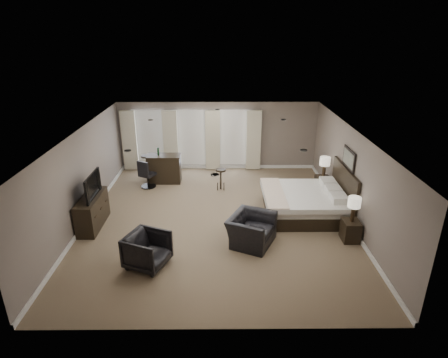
{
  "coord_description": "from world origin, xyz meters",
  "views": [
    {
      "loc": [
        0.12,
        -9.6,
        5.19
      ],
      "look_at": [
        0.2,
        0.4,
        1.1
      ],
      "focal_mm": 30.0,
      "sensor_mm": 36.0,
      "label": 1
    }
  ],
  "objects_px": {
    "dresser": "(92,211)",
    "armchair_far": "(147,249)",
    "nightstand_far": "(322,186)",
    "armchair_near": "(251,225)",
    "bed": "(306,192)",
    "desk_chair": "(147,174)",
    "nightstand_near": "(350,231)",
    "bar_stool_right": "(221,179)",
    "bar_counter": "(165,169)",
    "lamp_near": "(353,209)",
    "tv": "(90,194)",
    "bar_stool_left": "(147,165)",
    "lamp_far": "(324,167)"
  },
  "relations": [
    {
      "from": "nightstand_near",
      "to": "armchair_far",
      "type": "xyz_separation_m",
      "value": [
        -5.06,
        -1.09,
        0.17
      ]
    },
    {
      "from": "armchair_near",
      "to": "bar_stool_left",
      "type": "height_order",
      "value": "armchair_near"
    },
    {
      "from": "dresser",
      "to": "bed",
      "type": "bearing_deg",
      "value": 6.07
    },
    {
      "from": "armchair_near",
      "to": "nightstand_far",
      "type": "bearing_deg",
      "value": -15.0
    },
    {
      "from": "nightstand_near",
      "to": "lamp_near",
      "type": "xyz_separation_m",
      "value": [
        0.0,
        0.0,
        0.61
      ]
    },
    {
      "from": "nightstand_near",
      "to": "armchair_far",
      "type": "distance_m",
      "value": 5.18
    },
    {
      "from": "bed",
      "to": "tv",
      "type": "height_order",
      "value": "bed"
    },
    {
      "from": "desk_chair",
      "to": "armchair_far",
      "type": "bearing_deg",
      "value": 129.24
    },
    {
      "from": "bar_counter",
      "to": "armchair_near",
      "type": "bearing_deg",
      "value": -55.99
    },
    {
      "from": "tv",
      "to": "desk_chair",
      "type": "height_order",
      "value": "tv"
    },
    {
      "from": "nightstand_near",
      "to": "dresser",
      "type": "relative_size",
      "value": 0.36
    },
    {
      "from": "dresser",
      "to": "armchair_far",
      "type": "bearing_deg",
      "value": -45.54
    },
    {
      "from": "nightstand_far",
      "to": "bar_stool_right",
      "type": "xyz_separation_m",
      "value": [
        -3.37,
        0.43,
        0.06
      ]
    },
    {
      "from": "lamp_near",
      "to": "armchair_near",
      "type": "xyz_separation_m",
      "value": [
        -2.59,
        -0.11,
        -0.38
      ]
    },
    {
      "from": "lamp_near",
      "to": "bar_stool_right",
      "type": "height_order",
      "value": "lamp_near"
    },
    {
      "from": "bar_counter",
      "to": "bar_stool_left",
      "type": "bearing_deg",
      "value": 140.33
    },
    {
      "from": "tv",
      "to": "bar_stool_right",
      "type": "height_order",
      "value": "tv"
    },
    {
      "from": "nightstand_far",
      "to": "bar_stool_right",
      "type": "height_order",
      "value": "bar_stool_right"
    },
    {
      "from": "armchair_far",
      "to": "bar_stool_right",
      "type": "xyz_separation_m",
      "value": [
        1.69,
        4.42,
        -0.09
      ]
    },
    {
      "from": "armchair_far",
      "to": "bar_counter",
      "type": "bearing_deg",
      "value": 25.93
    },
    {
      "from": "lamp_far",
      "to": "dresser",
      "type": "relative_size",
      "value": 0.45
    },
    {
      "from": "lamp_far",
      "to": "armchair_far",
      "type": "bearing_deg",
      "value": -141.72
    },
    {
      "from": "nightstand_far",
      "to": "lamp_near",
      "type": "bearing_deg",
      "value": -90.0
    },
    {
      "from": "bed",
      "to": "armchair_far",
      "type": "distance_m",
      "value": 4.89
    },
    {
      "from": "nightstand_near",
      "to": "dresser",
      "type": "bearing_deg",
      "value": 173.34
    },
    {
      "from": "bar_stool_right",
      "to": "tv",
      "type": "bearing_deg",
      "value": -144.62
    },
    {
      "from": "bar_stool_left",
      "to": "bar_stool_right",
      "type": "bearing_deg",
      "value": -25.14
    },
    {
      "from": "nightstand_near",
      "to": "bed",
      "type": "bearing_deg",
      "value": 121.54
    },
    {
      "from": "bed",
      "to": "desk_chair",
      "type": "relative_size",
      "value": 2.3
    },
    {
      "from": "dresser",
      "to": "armchair_near",
      "type": "height_order",
      "value": "armchair_near"
    },
    {
      "from": "lamp_far",
      "to": "tv",
      "type": "xyz_separation_m",
      "value": [
        -6.92,
        -2.09,
        0.01
      ]
    },
    {
      "from": "bed",
      "to": "dresser",
      "type": "distance_m",
      "value": 6.07
    },
    {
      "from": "lamp_far",
      "to": "armchair_far",
      "type": "distance_m",
      "value": 6.46
    },
    {
      "from": "lamp_near",
      "to": "bed",
      "type": "bearing_deg",
      "value": 121.54
    },
    {
      "from": "nightstand_near",
      "to": "bar_stool_right",
      "type": "height_order",
      "value": "bar_stool_right"
    },
    {
      "from": "dresser",
      "to": "desk_chair",
      "type": "height_order",
      "value": "desk_chair"
    },
    {
      "from": "tv",
      "to": "armchair_far",
      "type": "bearing_deg",
      "value": -135.54
    },
    {
      "from": "nightstand_near",
      "to": "bar_stool_right",
      "type": "distance_m",
      "value": 4.74
    },
    {
      "from": "lamp_near",
      "to": "bar_counter",
      "type": "bearing_deg",
      "value": 143.31
    },
    {
      "from": "nightstand_near",
      "to": "desk_chair",
      "type": "relative_size",
      "value": 0.56
    },
    {
      "from": "bed",
      "to": "tv",
      "type": "distance_m",
      "value": 6.07
    },
    {
      "from": "nightstand_near",
      "to": "armchair_far",
      "type": "height_order",
      "value": "armchair_far"
    },
    {
      "from": "nightstand_near",
      "to": "armchair_near",
      "type": "height_order",
      "value": "armchair_near"
    },
    {
      "from": "bed",
      "to": "armchair_near",
      "type": "distance_m",
      "value": 2.32
    },
    {
      "from": "nightstand_far",
      "to": "armchair_near",
      "type": "distance_m",
      "value": 3.98
    },
    {
      "from": "armchair_near",
      "to": "desk_chair",
      "type": "height_order",
      "value": "armchair_near"
    },
    {
      "from": "tv",
      "to": "bar_stool_left",
      "type": "xyz_separation_m",
      "value": [
        0.81,
        3.81,
        -0.56
      ]
    },
    {
      "from": "bar_stool_right",
      "to": "nightstand_near",
      "type": "bearing_deg",
      "value": -44.68
    },
    {
      "from": "lamp_near",
      "to": "tv",
      "type": "height_order",
      "value": "lamp_near"
    },
    {
      "from": "tv",
      "to": "bar_counter",
      "type": "height_order",
      "value": "tv"
    }
  ]
}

